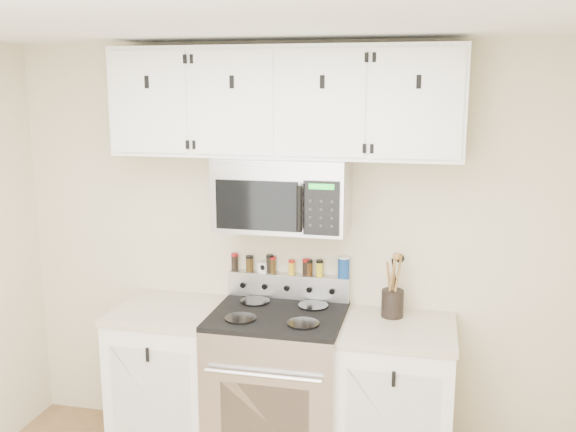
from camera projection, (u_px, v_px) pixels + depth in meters
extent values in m
cube|color=#C3BA92|center=(290.00, 249.00, 3.96)|extent=(3.50, 0.01, 2.50)
cube|color=white|center=(171.00, 5.00, 2.04)|extent=(3.50, 3.50, 0.01)
cube|color=#B7B7BA|center=(278.00, 391.00, 3.82)|extent=(0.76, 0.65, 0.92)
cube|color=black|center=(265.00, 419.00, 3.52)|extent=(0.50, 0.02, 0.40)
cube|color=black|center=(278.00, 315.00, 3.72)|extent=(0.76, 0.65, 0.03)
cube|color=#B7B7BA|center=(289.00, 286.00, 3.97)|extent=(0.76, 0.08, 0.15)
cylinder|color=black|center=(241.00, 318.00, 3.61)|extent=(0.18, 0.18, 0.01)
cylinder|color=black|center=(303.00, 324.00, 3.53)|extent=(0.18, 0.18, 0.01)
cylinder|color=black|center=(255.00, 301.00, 3.90)|extent=(0.18, 0.18, 0.01)
cylinder|color=black|center=(313.00, 306.00, 3.82)|extent=(0.18, 0.18, 0.01)
cube|color=white|center=(172.00, 380.00, 3.99)|extent=(0.62, 0.60, 0.88)
cube|color=tan|center=(169.00, 310.00, 3.90)|extent=(0.64, 0.62, 0.04)
cube|color=white|center=(395.00, 404.00, 3.69)|extent=(0.62, 0.60, 0.88)
cube|color=tan|center=(398.00, 329.00, 3.60)|extent=(0.64, 0.62, 0.04)
cube|color=#9E9EA3|center=(283.00, 193.00, 3.71)|extent=(0.76, 0.38, 0.42)
cube|color=#B7B7BA|center=(275.00, 168.00, 3.49)|extent=(0.73, 0.01, 0.08)
cube|color=black|center=(257.00, 206.00, 3.55)|extent=(0.47, 0.01, 0.28)
cube|color=black|center=(321.00, 208.00, 3.47)|extent=(0.20, 0.01, 0.30)
cylinder|color=black|center=(299.00, 209.00, 3.46)|extent=(0.03, 0.03, 0.26)
cube|color=white|center=(284.00, 102.00, 3.63)|extent=(2.00, 0.33, 0.62)
cube|color=white|center=(148.00, 102.00, 3.63)|extent=(0.46, 0.01, 0.57)
cube|color=black|center=(147.00, 82.00, 3.60)|extent=(0.02, 0.01, 0.07)
cube|color=white|center=(233.00, 103.00, 3.52)|extent=(0.46, 0.01, 0.57)
cube|color=black|center=(232.00, 82.00, 3.49)|extent=(0.03, 0.01, 0.07)
cube|color=white|center=(322.00, 103.00, 3.41)|extent=(0.46, 0.01, 0.57)
cube|color=black|center=(322.00, 82.00, 3.38)|extent=(0.03, 0.01, 0.07)
cube|color=white|center=(418.00, 104.00, 3.30)|extent=(0.46, 0.01, 0.57)
cube|color=black|center=(419.00, 82.00, 3.27)|extent=(0.02, 0.01, 0.07)
cylinder|color=black|center=(392.00, 303.00, 3.72)|extent=(0.13, 0.13, 0.16)
cylinder|color=brown|center=(393.00, 283.00, 3.70)|extent=(0.01, 0.01, 0.30)
cylinder|color=brown|center=(397.00, 282.00, 3.68)|extent=(0.01, 0.01, 0.32)
cylinder|color=brown|center=(389.00, 284.00, 3.72)|extent=(0.01, 0.01, 0.28)
cylinder|color=black|center=(395.00, 283.00, 3.72)|extent=(0.01, 0.01, 0.29)
cylinder|color=brown|center=(391.00, 283.00, 3.68)|extent=(0.01, 0.01, 0.31)
cube|color=white|center=(264.00, 267.00, 3.99)|extent=(0.07, 0.06, 0.07)
cylinder|color=navy|center=(344.00, 268.00, 3.87)|extent=(0.07, 0.07, 0.12)
cylinder|color=white|center=(344.00, 258.00, 3.86)|extent=(0.07, 0.07, 0.01)
cylinder|color=black|center=(235.00, 263.00, 4.02)|extent=(0.04, 0.04, 0.09)
cylinder|color=maroon|center=(235.00, 255.00, 4.01)|extent=(0.04, 0.04, 0.02)
cylinder|color=#3D290E|center=(250.00, 265.00, 4.00)|extent=(0.05, 0.05, 0.09)
cylinder|color=black|center=(249.00, 257.00, 3.99)|extent=(0.05, 0.05, 0.02)
cylinder|color=black|center=(270.00, 265.00, 3.98)|extent=(0.04, 0.04, 0.10)
cylinder|color=black|center=(270.00, 256.00, 3.96)|extent=(0.04, 0.04, 0.02)
cylinder|color=#412C0F|center=(272.00, 266.00, 3.97)|extent=(0.04, 0.04, 0.09)
cylinder|color=#9F0C10|center=(272.00, 258.00, 3.96)|extent=(0.04, 0.04, 0.02)
cylinder|color=gold|center=(292.00, 268.00, 3.95)|extent=(0.04, 0.04, 0.07)
cylinder|color=#AC160D|center=(292.00, 261.00, 3.94)|extent=(0.04, 0.04, 0.02)
cylinder|color=black|center=(306.00, 268.00, 3.93)|extent=(0.04, 0.04, 0.08)
cylinder|color=#A20E0C|center=(306.00, 261.00, 3.92)|extent=(0.05, 0.05, 0.02)
cylinder|color=#39220D|center=(309.00, 269.00, 3.92)|extent=(0.04, 0.04, 0.08)
cylinder|color=black|center=(309.00, 261.00, 3.91)|extent=(0.05, 0.05, 0.02)
cylinder|color=yellow|center=(320.00, 269.00, 3.91)|extent=(0.04, 0.04, 0.08)
cylinder|color=black|center=(320.00, 261.00, 3.90)|extent=(0.04, 0.04, 0.02)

